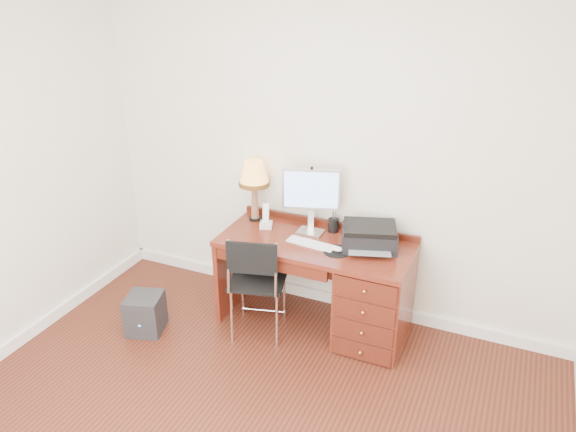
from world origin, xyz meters
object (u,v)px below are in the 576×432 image
at_px(desk, 353,288).
at_px(chair, 254,276).
at_px(monitor, 312,193).
at_px(equipment_box, 145,313).
at_px(printer, 369,236).
at_px(phone, 266,220).
at_px(leg_lamp, 254,177).

distance_m(desk, chair, 0.78).
relative_size(monitor, equipment_box, 1.66).
bearing_deg(printer, chair, -169.33).
distance_m(desk, phone, 0.88).
bearing_deg(equipment_box, desk, 5.87).
height_order(desk, leg_lamp, leg_lamp).
relative_size(monitor, printer, 1.09).
xyz_separation_m(desk, monitor, (-0.42, 0.16, 0.67)).
bearing_deg(phone, monitor, -6.70).
bearing_deg(monitor, leg_lamp, 160.18).
relative_size(monitor, phone, 2.55).
bearing_deg(desk, leg_lamp, 169.14).
bearing_deg(equipment_box, chair, 3.30).
distance_m(chair, equipment_box, 0.96).
xyz_separation_m(monitor, chair, (-0.27, -0.49, -0.54)).
relative_size(desk, chair, 1.69).
height_order(leg_lamp, chair, leg_lamp).
bearing_deg(printer, desk, -150.49).
xyz_separation_m(desk, phone, (-0.79, 0.08, 0.40)).
relative_size(printer, phone, 2.34).
relative_size(desk, leg_lamp, 2.90).
distance_m(monitor, phone, 0.46).
bearing_deg(monitor, chair, -136.59).
bearing_deg(desk, monitor, 159.25).
bearing_deg(equipment_box, leg_lamp, 37.36).
bearing_deg(desk, equipment_box, -157.14).
xyz_separation_m(leg_lamp, phone, (0.15, -0.10, -0.32)).
height_order(printer, leg_lamp, leg_lamp).
bearing_deg(leg_lamp, monitor, -2.29).
height_order(monitor, leg_lamp, monitor).
bearing_deg(chair, phone, 87.89).
relative_size(phone, chair, 0.23).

